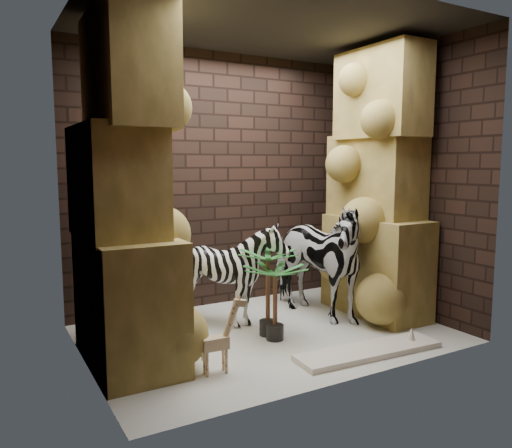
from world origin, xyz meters
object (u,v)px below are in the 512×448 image
giraffe_toy (215,335)px  surfboard (369,351)px  zebra_left (231,279)px  palm_back (275,303)px  palm_front (268,292)px  zebra_right (313,250)px

giraffe_toy → surfboard: giraffe_toy is taller
zebra_left → palm_back: size_ratio=1.49×
palm_front → zebra_right: bearing=20.0°
palm_back → palm_front: bearing=87.4°
zebra_left → giraffe_toy: 1.23m
zebra_left → giraffe_toy: bearing=-121.8°
zebra_left → palm_front: (0.18, -0.45, -0.07)m
palm_front → zebra_left: bearing=112.2°
zebra_left → surfboard: zebra_left is taller
zebra_right → palm_back: size_ratio=2.06×
palm_front → surfboard: 1.11m
palm_back → giraffe_toy: bearing=-152.9°
zebra_left → surfboard: 1.58m
palm_back → zebra_left: bearing=106.4°
zebra_right → zebra_left: 0.97m
surfboard → zebra_left: bearing=122.4°
palm_front → palm_back: 0.16m
zebra_right → giraffe_toy: bearing=-160.6°
zebra_right → surfboard: 1.37m
palm_front → palm_back: bearing=-92.6°
zebra_left → palm_front: size_ratio=1.27×
zebra_left → giraffe_toy: (-0.66, -1.03, -0.18)m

